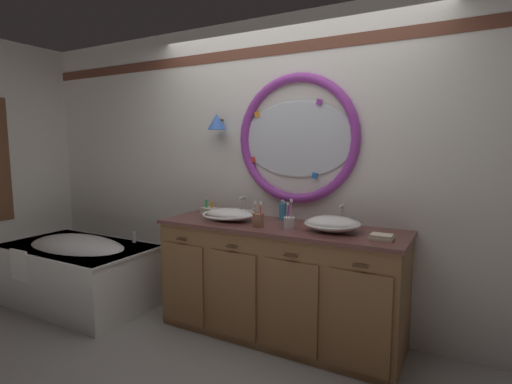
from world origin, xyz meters
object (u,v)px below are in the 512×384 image
object	(u,v)px
sink_basin_left	(229,214)
sink_basin_right	(332,224)
soap_dispenser	(283,211)
toiletry_basket	(209,210)
folded_hand_towel	(382,237)
bathtub	(78,268)
toothbrush_holder_left	(258,219)
toothbrush_holder_right	(289,222)

from	to	relation	value
sink_basin_left	sink_basin_right	distance (m)	0.89
soap_dispenser	toiletry_basket	bearing A→B (deg)	-176.42
folded_hand_towel	bathtub	bearing A→B (deg)	-174.60
toiletry_basket	folded_hand_towel	bearing A→B (deg)	-8.64
sink_basin_left	folded_hand_towel	xyz separation A→B (m)	(1.25, -0.07, -0.03)
soap_dispenser	toothbrush_holder_left	bearing A→B (deg)	-99.82
sink_basin_left	toothbrush_holder_left	xyz separation A→B (m)	(0.33, -0.11, 0.01)
toiletry_basket	soap_dispenser	bearing A→B (deg)	3.58
toothbrush_holder_left	folded_hand_towel	distance (m)	0.92
bathtub	toothbrush_holder_left	bearing A→B (deg)	6.82
toothbrush_holder_left	bathtub	bearing A→B (deg)	-173.18
folded_hand_towel	toiletry_basket	size ratio (longest dim) A/B	1.16
sink_basin_left	toothbrush_holder_left	size ratio (longest dim) A/B	2.27
sink_basin_left	bathtub	bearing A→B (deg)	-167.89
folded_hand_towel	sink_basin_right	bearing A→B (deg)	169.68
toothbrush_holder_right	folded_hand_towel	distance (m)	0.69
sink_basin_left	toiletry_basket	size ratio (longest dim) A/B	3.43
bathtub	soap_dispenser	world-z (taller)	soap_dispenser
sink_basin_right	toothbrush_holder_right	distance (m)	0.33
sink_basin_right	folded_hand_towel	xyz separation A→B (m)	(0.36, -0.07, -0.04)
toothbrush_holder_right	folded_hand_towel	world-z (taller)	toothbrush_holder_right
bathtub	folded_hand_towel	bearing A→B (deg)	5.40
toothbrush_holder_left	toothbrush_holder_right	size ratio (longest dim) A/B	0.88
toothbrush_holder_left	folded_hand_towel	size ratio (longest dim) A/B	1.30
toothbrush_holder_right	bathtub	bearing A→B (deg)	-172.11
sink_basin_left	toothbrush_holder_left	distance (m)	0.35
bathtub	folded_hand_towel	xyz separation A→B (m)	(2.78, 0.26, 0.58)
bathtub	toiletry_basket	xyz separation A→B (m)	(1.20, 0.50, 0.59)
bathtub	folded_hand_towel	size ratio (longest dim) A/B	9.69
sink_basin_left	toiletry_basket	bearing A→B (deg)	152.14
soap_dispenser	toothbrush_holder_right	bearing A→B (deg)	-55.83
folded_hand_towel	toothbrush_holder_right	bearing A→B (deg)	177.70
toiletry_basket	sink_basin_right	bearing A→B (deg)	-8.14
sink_basin_left	soap_dispenser	distance (m)	0.45
toothbrush_holder_left	folded_hand_towel	world-z (taller)	toothbrush_holder_left
soap_dispenser	folded_hand_towel	distance (m)	0.91
sink_basin_right	toiletry_basket	size ratio (longest dim) A/B	3.11
bathtub	toothbrush_holder_left	size ratio (longest dim) A/B	7.48
bathtub	sink_basin_left	xyz separation A→B (m)	(1.53, 0.33, 0.61)
bathtub	folded_hand_towel	world-z (taller)	folded_hand_towel
toiletry_basket	toothbrush_holder_right	bearing A→B (deg)	-13.38
sink_basin_left	toothbrush_holder_right	size ratio (longest dim) A/B	2.00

